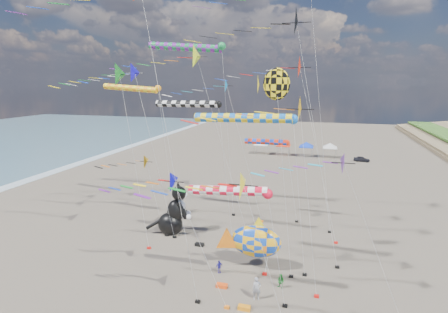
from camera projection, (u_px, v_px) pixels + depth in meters
name	position (u px, v px, depth m)	size (l,w,h in m)	color
delta_kite_0	(105.00, 77.00, 32.13)	(10.75, 2.34, 18.15)	#1A7D24
delta_kite_1	(295.00, 69.00, 33.45)	(12.45, 2.44, 18.94)	red
delta_kite_3	(328.00, 168.00, 23.31)	(10.39, 1.70, 11.83)	#58208D
delta_kite_4	(124.00, 76.00, 34.88)	(11.76, 2.15, 18.26)	#170ECB
delta_kite_5	(285.00, 23.00, 28.12)	(14.08, 2.63, 22.43)	black
delta_kite_6	(274.00, 113.00, 24.89)	(11.03, 2.13, 15.47)	orange
delta_kite_7	(159.00, 188.00, 25.04)	(10.07, 1.76, 10.00)	#0909B8
delta_kite_8	(134.00, 165.00, 40.88)	(8.92, 1.88, 7.97)	gold
delta_kite_9	(200.00, 59.00, 34.80)	(13.68, 2.54, 20.05)	#DEFF24
delta_kite_10	(223.00, 89.00, 39.30)	(10.60, 1.69, 16.72)	#1280C7
delta_kite_12	(239.00, 185.00, 20.66)	(8.93, 1.88, 11.52)	yellow
windsock_0	(233.00, 192.00, 24.98)	(7.49, 0.73, 8.96)	red
windsock_1	(190.00, 105.00, 34.25)	(8.23, 0.70, 14.46)	black
windsock_2	(133.00, 89.00, 41.35)	(8.95, 0.75, 15.87)	orange
windsock_3	(189.00, 48.00, 40.55)	(10.49, 0.92, 20.64)	#188641
windsock_4	(247.00, 119.00, 28.45)	(9.93, 0.80, 13.74)	blue
windsock_5	(269.00, 143.00, 40.22)	(6.57, 0.68, 9.81)	red
angelfish_kite	(274.00, 86.00, 28.70)	(3.74, 3.02, 17.37)	yellow
cat_inflatable	(172.00, 209.00, 37.67)	(4.19, 2.10, 5.66)	black
fish_inflatable	(255.00, 241.00, 30.64)	(6.01, 2.91, 4.81)	#1344BB
person_adult	(257.00, 289.00, 26.43)	(0.65, 0.43, 1.79)	#93959F
child_green	(281.00, 281.00, 27.88)	(0.60, 0.47, 1.24)	#156C1F
child_blue	(219.00, 267.00, 30.20)	(0.68, 0.28, 1.15)	#312AAA
kite_bag_0	(200.00, 244.00, 35.24)	(0.90, 0.44, 0.30)	black
kite_bag_1	(244.00, 308.00, 25.37)	(0.90, 0.44, 0.30)	orange
kite_bag_2	(222.00, 286.00, 28.12)	(0.90, 0.44, 0.30)	#F04910
tent_row	(295.00, 142.00, 77.53)	(19.20, 4.20, 3.80)	white
parked_car	(362.00, 159.00, 72.49)	(1.28, 3.18, 1.09)	#26262D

